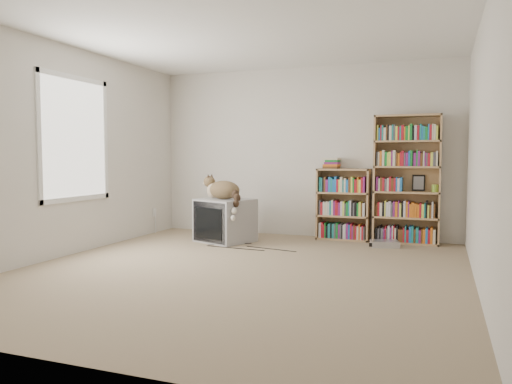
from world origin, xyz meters
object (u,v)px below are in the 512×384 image
(crt_tv, at_px, (226,220))
(cat, at_px, (225,193))
(bookcase_tall, at_px, (407,183))
(bookcase_short, at_px, (343,207))
(dvd_player, at_px, (385,244))

(crt_tv, xyz_separation_m, cat, (0.02, -0.06, 0.39))
(bookcase_tall, height_order, bookcase_short, bookcase_tall)
(crt_tv, distance_m, bookcase_tall, 2.54)
(cat, relative_size, bookcase_tall, 0.39)
(dvd_player, bearing_deg, bookcase_tall, 44.19)
(cat, bearing_deg, bookcase_short, 34.01)
(cat, relative_size, dvd_player, 1.93)
(cat, bearing_deg, crt_tv, 114.81)
(cat, xyz_separation_m, bookcase_tall, (2.34, 0.81, 0.14))
(cat, height_order, dvd_player, cat)
(cat, xyz_separation_m, bookcase_short, (1.48, 0.81, -0.22))
(crt_tv, height_order, bookcase_tall, bookcase_tall)
(cat, distance_m, bookcase_short, 1.71)
(bookcase_tall, xyz_separation_m, dvd_player, (-0.24, -0.40, -0.79))
(cat, xyz_separation_m, dvd_player, (2.11, 0.41, -0.65))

